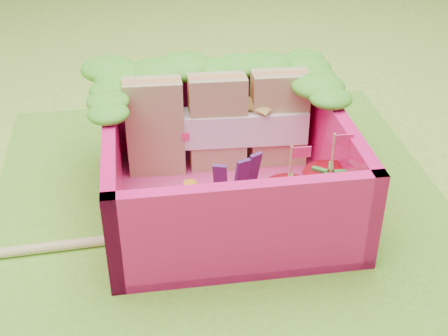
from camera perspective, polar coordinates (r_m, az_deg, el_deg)
name	(u,v)px	position (r m, az deg, el deg)	size (l,w,h in m)	color
ground	(221,205)	(3.62, -0.32, -3.42)	(14.00, 14.00, 0.00)	#7DB934
placemat	(221,203)	(3.61, -0.32, -3.23)	(2.60, 2.60, 0.03)	#6FAD27
bento_floor	(226,201)	(3.56, 0.23, -3.04)	(1.30, 1.30, 0.05)	#E13980
bento_box	(227,164)	(3.42, 0.24, 0.37)	(1.30, 1.30, 0.55)	#FF156F
lettuce_ruffle	(214,73)	(3.69, -0.89, 8.68)	(1.43, 0.83, 0.11)	#35961B
sandwich_stack	(219,124)	(3.69, -0.50, 4.08)	(1.08, 0.22, 0.59)	tan
broccoli	(152,213)	(3.16, -6.59, -4.10)	(0.34, 0.34, 0.24)	#559447
carrot_sticks	(186,214)	(3.20, -3.49, -4.18)	(0.13, 0.18, 0.29)	orange
purple_wedges	(237,186)	(3.30, 1.23, -1.69)	(0.25, 0.12, 0.38)	#511B61
strawberry_left	(288,206)	(3.26, 5.84, -3.49)	(0.26, 0.26, 0.50)	red
strawberry_right	(328,196)	(3.34, 9.50, -2.57)	(0.29, 0.29, 0.53)	red
snap_peas	(306,215)	(3.40, 7.47, -4.24)	(0.59, 0.56, 0.05)	#549D31
chopsticks	(18,251)	(3.38, -18.31, -7.22)	(2.49, 0.18, 0.05)	#DEC379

